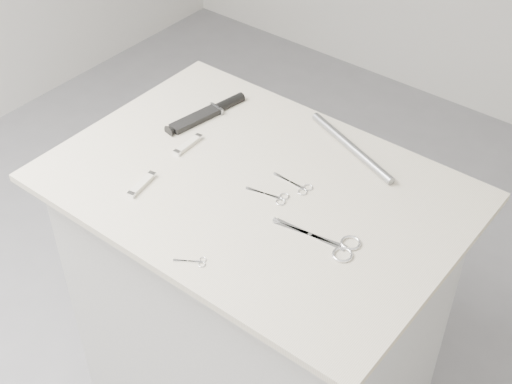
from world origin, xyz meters
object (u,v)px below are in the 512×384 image
Objects in this scene: embroidery_scissors_a at (274,197)px; metal_rail at (351,147)px; embroidery_scissors_b at (298,186)px; tiny_scissors at (194,262)px; sheathed_knife at (211,111)px; pocket_knife_a at (188,144)px; plinth at (256,310)px; large_shears at (333,244)px; pocket_knife_b at (142,184)px.

metal_rail is at bearing 67.81° from embroidery_scissors_a.
embroidery_scissors_b and tiny_scissors have the same top height.
sheathed_knife is 0.16m from pocket_knife_a.
pocket_knife_a is at bearing 101.19° from tiny_scissors.
large_shears is (0.26, -0.06, 0.47)m from plinth.
plinth is 4.40× the size of large_shears.
pocket_knife_a and pocket_knife_b have the same top height.
sheathed_knife is (-0.37, 0.10, 0.01)m from embroidery_scissors_b.
large_shears is at bearing -25.72° from embroidery_scissors_a.
pocket_knife_a reaches higher than embroidery_scissors_a.
embroidery_scissors_a is at bearing -99.42° from metal_rail.
sheathed_knife reaches higher than plinth.
sheathed_knife is at bearing 16.81° from pocket_knife_a.
pocket_knife_b is at bearing -157.71° from sheathed_knife.
embroidery_scissors_a is at bearing 159.33° from large_shears.
embroidery_scissors_b is (-0.18, 0.11, -0.00)m from large_shears.
pocket_knife_b is (0.07, -0.33, -0.00)m from sheathed_knife.
large_shears is 0.21m from embroidery_scissors_b.
large_shears reaches higher than tiny_scissors.
pocket_knife_b reaches higher than large_shears.
pocket_knife_a is 0.42m from metal_rail.
plinth is at bearing 68.41° from tiny_scissors.
embroidery_scissors_a is 0.28m from tiny_scissors.
plinth is at bearing -94.77° from pocket_knife_a.
embroidery_scissors_a is 0.33× the size of metal_rail.
pocket_knife_a is at bearing -150.83° from sheathed_knife.
plinth is 8.41× the size of embroidery_scissors_b.
pocket_knife_a is (0.05, -0.15, -0.00)m from sheathed_knife.
plinth is at bearing -59.93° from pocket_knife_b.
metal_rail is (0.32, 0.43, 0.00)m from pocket_knife_b.
sheathed_knife is (-0.35, 0.17, 0.01)m from embroidery_scissors_a.
metal_rail reaches higher than embroidery_scissors_a.
pocket_knife_b is at bearing -126.33° from metal_rail.
pocket_knife_a is (-0.49, 0.07, 0.00)m from large_shears.
metal_rail is at bearing 51.63° from tiny_scissors.
plinth is at bearing -112.83° from metal_rail.
tiny_scissors is (0.06, -0.29, 0.47)m from plinth.
metal_rail reaches higher than plinth.
metal_rail reaches higher than pocket_knife_b.
sheathed_knife reaches higher than tiny_scissors.
pocket_knife_a is at bearing 162.98° from embroidery_scissors_a.
pocket_knife_b is at bearing -173.50° from large_shears.
embroidery_scissors_b is 1.08× the size of pocket_knife_b.
large_shears is at bearing -12.17° from plinth.
metal_rail reaches higher than embroidery_scissors_b.
large_shears is 0.84× the size of sheathed_knife.
metal_rail is (0.02, 0.20, 0.01)m from embroidery_scissors_b.
embroidery_scissors_a is 0.32m from pocket_knife_b.
pocket_knife_a is 0.99× the size of pocket_knife_b.
embroidery_scissors_b is 0.34m from tiny_scissors.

